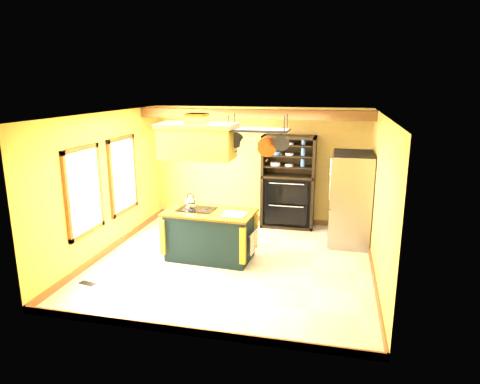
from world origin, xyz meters
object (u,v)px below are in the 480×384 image
at_px(range_hood, 197,140).
at_px(pot_rack, 259,135).
at_px(kitchen_island, 210,234).
at_px(hutch, 288,191).
at_px(refrigerator, 350,201).

bearing_deg(range_hood, pot_rack, 0.15).
height_order(kitchen_island, hutch, hutch).
xyz_separation_m(range_hood, refrigerator, (2.75, 1.38, -1.33)).
bearing_deg(hutch, kitchen_island, -118.35).
bearing_deg(refrigerator, hutch, 148.39).
bearing_deg(range_hood, refrigerator, 26.65).
distance_m(kitchen_island, range_hood, 1.78).
height_order(range_hood, pot_rack, same).
bearing_deg(pot_rack, hutch, 82.55).
xyz_separation_m(range_hood, hutch, (1.39, 2.22, -1.41)).
bearing_deg(hutch, range_hood, -122.16).
height_order(pot_rack, hutch, pot_rack).
bearing_deg(refrigerator, kitchen_island, -151.61).
relative_size(refrigerator, hutch, 0.88).
height_order(kitchen_island, range_hood, range_hood).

